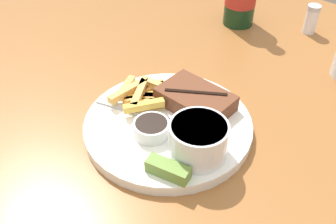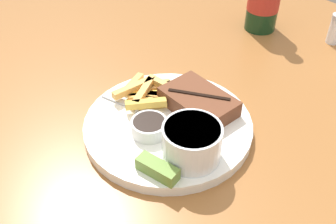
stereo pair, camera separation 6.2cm
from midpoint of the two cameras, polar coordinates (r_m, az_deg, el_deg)
The scene contains 9 objects.
dining_table at distance 0.69m, azimuth 2.58°, elevation -6.67°, with size 1.48×1.28×0.76m.
dinner_plate at distance 0.64m, azimuth 2.78°, elevation -2.10°, with size 0.27×0.27×0.02m.
steak_portion at distance 0.65m, azimuth 7.16°, elevation 1.37°, with size 0.12×0.08×0.03m.
fries_pile at distance 0.67m, azimuth 0.42°, elevation 2.44°, with size 0.13×0.11×0.02m.
coleslaw_cup at distance 0.56m, azimuth 6.66°, elevation -4.31°, with size 0.09×0.09×0.06m.
dipping_sauce_cup at distance 0.61m, azimuth 0.04°, elevation -2.11°, with size 0.06×0.06×0.02m.
pickle_spear at distance 0.55m, azimuth 1.73°, elevation -8.42°, with size 0.07×0.04×0.02m.
fork_utensil at distance 0.66m, azimuth -2.57°, elevation 0.74°, with size 0.13×0.05×0.00m.
salt_shaker at distance 0.94m, azimuth 24.98°, elevation 10.84°, with size 0.03×0.03×0.07m.
Camera 2 is at (0.35, -0.32, 1.20)m, focal length 42.00 mm.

